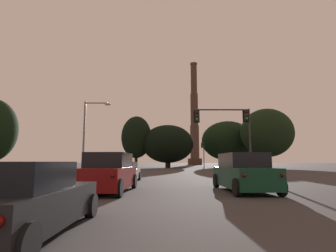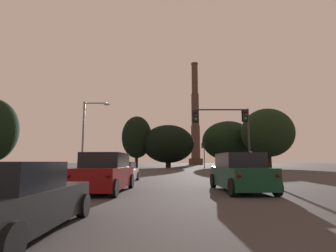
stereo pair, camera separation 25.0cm
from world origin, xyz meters
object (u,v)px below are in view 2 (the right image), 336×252
at_px(suv_right_lane_second, 240,173).
at_px(smokestack, 196,124).
at_px(hatchback_left_lane_third, 15,201).
at_px(sedan_left_lane_front, 122,172).
at_px(traffic_light_far_right, 204,151).
at_px(traffic_light_overhead_right, 231,124).
at_px(suv_left_lane_second, 106,173).
at_px(street_lamp, 88,130).

distance_m(suv_right_lane_second, smokestack, 110.57).
height_order(hatchback_left_lane_third, sedan_left_lane_front, hatchback_left_lane_third).
bearing_deg(traffic_light_far_right, smokestack, 85.62).
relative_size(sedan_left_lane_front, traffic_light_overhead_right, 0.72).
distance_m(sedan_left_lane_front, suv_right_lane_second, 9.16).
distance_m(sedan_left_lane_front, smokestack, 105.52).
bearing_deg(hatchback_left_lane_third, suv_left_lane_second, 89.57).
height_order(street_lamp, smokestack, smokestack).
bearing_deg(smokestack, traffic_light_overhead_right, -94.03).
bearing_deg(suv_right_lane_second, street_lamp, 129.12).
bearing_deg(sedan_left_lane_front, suv_left_lane_second, -84.98).
distance_m(traffic_light_overhead_right, traffic_light_far_right, 34.85).
height_order(sedan_left_lane_front, street_lamp, street_lamp).
xyz_separation_m(suv_left_lane_second, traffic_light_far_right, (11.17, 47.11, 2.94)).
distance_m(traffic_light_overhead_right, street_lamp, 14.35).
bearing_deg(smokestack, traffic_light_far_right, -94.38).
bearing_deg(suv_left_lane_second, sedan_left_lane_front, 94.75).
relative_size(hatchback_left_lane_third, suv_right_lane_second, 0.83).
height_order(suv_right_lane_second, traffic_light_far_right, traffic_light_far_right).
xyz_separation_m(suv_right_lane_second, traffic_light_overhead_right, (2.53, 12.08, 4.13)).
bearing_deg(suv_left_lane_second, smokestack, 83.62).
relative_size(hatchback_left_lane_third, smokestack, 0.08).
height_order(hatchback_left_lane_third, smokestack, smokestack).
bearing_deg(street_lamp, suv_right_lane_second, -48.80).
bearing_deg(traffic_light_overhead_right, sedan_left_lane_front, -147.28).
relative_size(sedan_left_lane_front, suv_right_lane_second, 0.96).
xyz_separation_m(traffic_light_overhead_right, traffic_light_far_right, (2.07, 34.77, -1.20)).
distance_m(suv_left_lane_second, traffic_light_far_right, 48.50).
xyz_separation_m(street_lamp, smokestack, (21.09, 95.22, 14.48)).
distance_m(suv_right_lane_second, street_lamp, 18.25).
xyz_separation_m(hatchback_left_lane_third, sedan_left_lane_front, (-0.27, 13.74, 0.00)).
bearing_deg(suv_right_lane_second, sedan_left_lane_front, 136.66).
distance_m(sedan_left_lane_front, traffic_light_far_right, 42.52).
height_order(suv_right_lane_second, smokestack, smokestack).
height_order(traffic_light_far_right, smokestack, smokestack).
bearing_deg(street_lamp, sedan_left_lane_front, -56.61).
bearing_deg(smokestack, suv_right_lane_second, -94.91).
xyz_separation_m(traffic_light_overhead_right, smokestack, (6.81, 96.56, 14.14)).
bearing_deg(street_lamp, smokestack, 77.51).
bearing_deg(suv_right_lane_second, smokestack, 83.01).
bearing_deg(suv_right_lane_second, hatchback_left_lane_third, -132.72).
bearing_deg(sedan_left_lane_front, traffic_light_overhead_right, 34.92).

